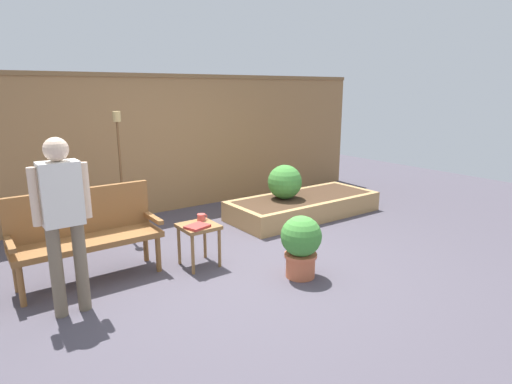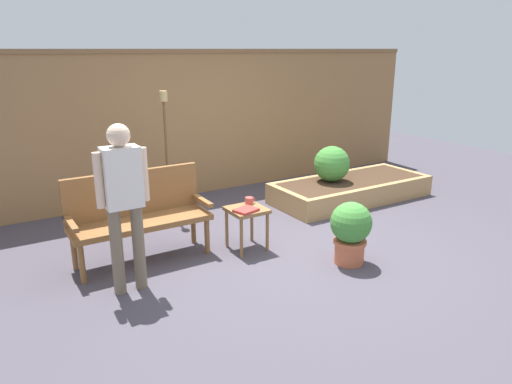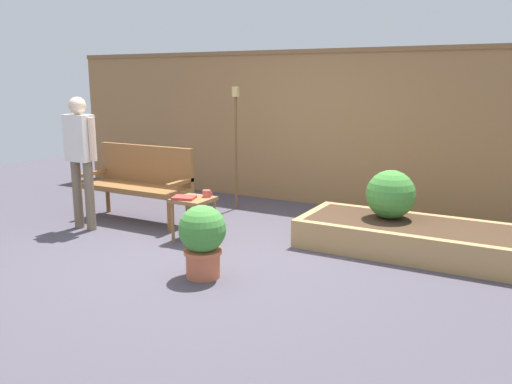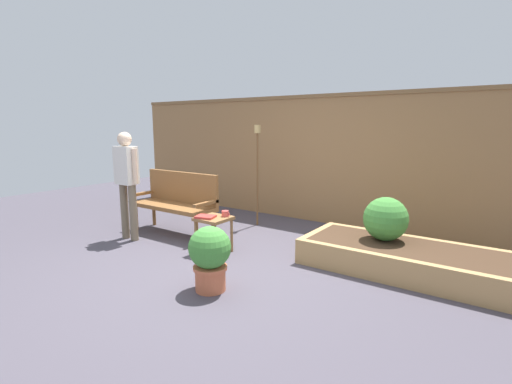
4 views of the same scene
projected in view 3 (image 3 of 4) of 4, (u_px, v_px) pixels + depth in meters
ground_plane at (210, 253)px, 5.43m from camera, size 14.00×14.00×0.00m
fence_back at (311, 127)px, 7.43m from camera, size 8.40×0.14×2.16m
garden_bench at (140, 178)px, 6.63m from camera, size 1.44×0.48×0.94m
side_table at (193, 205)px, 5.80m from camera, size 0.40×0.40×0.48m
cup_on_table at (207, 194)px, 5.83m from camera, size 0.12×0.09×0.08m
book_on_table at (184, 198)px, 5.73m from camera, size 0.28×0.25×0.03m
potted_boxwood at (202, 237)px, 4.71m from camera, size 0.43×0.43×0.67m
raised_planter_bed at (417, 238)px, 5.45m from camera, size 2.40×1.00×0.30m
shrub_near_bench at (391, 194)px, 5.59m from camera, size 0.52×0.52×0.52m
tiki_torch at (236, 126)px, 7.07m from camera, size 0.10×0.10×1.66m
person_by_bench at (80, 151)px, 6.13m from camera, size 0.47×0.20×1.56m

